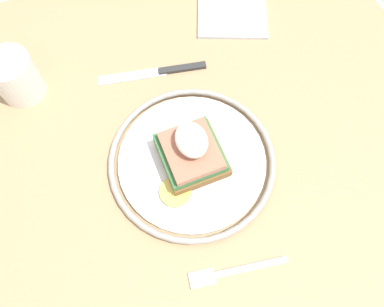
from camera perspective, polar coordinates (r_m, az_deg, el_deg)
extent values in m
plane|color=#9E9993|center=(1.31, 2.34, -13.57)|extent=(6.00, 6.00, 0.00)
cube|color=tan|center=(0.61, 4.89, -1.36)|extent=(0.93, 0.82, 0.03)
cylinder|color=tan|center=(1.21, 11.12, 14.25)|extent=(0.06, 0.06, 0.71)
cylinder|color=tan|center=(1.13, -21.98, 3.06)|extent=(0.06, 0.06, 0.71)
cylinder|color=white|center=(0.59, 0.00, -1.18)|extent=(0.23, 0.23, 0.01)
torus|color=gray|center=(0.58, 0.00, -0.99)|extent=(0.26, 0.26, 0.01)
cube|color=brown|center=(0.57, 0.00, -0.44)|extent=(0.10, 0.09, 0.02)
cube|color=#38703D|center=(0.55, -0.25, 0.16)|extent=(0.09, 0.09, 0.01)
cube|color=#AD664C|center=(0.54, -0.13, 0.42)|extent=(0.08, 0.07, 0.01)
ellipsoid|color=white|center=(0.52, -0.09, 2.09)|extent=(0.06, 0.05, 0.03)
cylinder|color=#E5C656|center=(0.56, -2.52, -5.80)|extent=(0.05, 0.05, 0.00)
cube|color=silver|center=(0.55, 9.02, -16.75)|extent=(0.03, 0.11, 0.00)
cube|color=silver|center=(0.55, 1.54, -18.49)|extent=(0.03, 0.04, 0.00)
cube|color=#2D2D2D|center=(0.68, -1.26, 12.93)|extent=(0.03, 0.08, 0.01)
cube|color=silver|center=(0.68, -9.12, 11.55)|extent=(0.04, 0.12, 0.00)
cylinder|color=white|center=(0.69, -25.32, 10.53)|extent=(0.07, 0.07, 0.08)
cylinder|color=#472819|center=(0.66, -26.57, 12.24)|extent=(0.07, 0.07, 0.00)
cube|color=silver|center=(0.77, 6.10, 20.91)|extent=(0.18, 0.17, 0.01)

